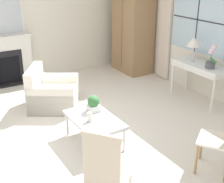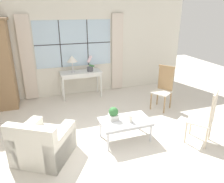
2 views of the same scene
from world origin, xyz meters
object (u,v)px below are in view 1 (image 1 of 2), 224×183
object	(u,v)px
fireplace	(4,56)
coffee_table	(94,121)
console_table	(200,68)
table_lamp	(194,42)
armoire	(133,26)
accent_chair_wooden	(105,170)
armchair_upholstered	(52,94)
potted_orchid	(211,59)
pillar_candle	(90,117)
potted_plant_small	(93,104)

from	to	relation	value
fireplace	coffee_table	size ratio (longest dim) A/B	2.04
console_table	table_lamp	xyz separation A→B (m)	(-0.23, -0.02, 0.48)
armoire	accent_chair_wooden	bearing A→B (deg)	-38.07
armchair_upholstered	accent_chair_wooden	bearing A→B (deg)	-10.61
potted_orchid	coffee_table	distance (m)	2.62
armoire	fireplace	bearing A→B (deg)	-103.26
armoire	pillar_candle	xyz separation A→B (m)	(2.71, -2.65, -0.66)
armchair_upholstered	potted_plant_small	xyz separation A→B (m)	(1.38, 0.17, 0.30)
fireplace	armoire	distance (m)	3.17
coffee_table	armoire	bearing A→B (deg)	136.02
potted_plant_small	console_table	bearing A→B (deg)	93.22
accent_chair_wooden	potted_plant_small	size ratio (longest dim) A/B	4.12
potted_plant_small	table_lamp	bearing A→B (deg)	98.49
armoire	table_lamp	world-z (taller)	armoire
armchair_upholstered	coffee_table	xyz separation A→B (m)	(1.59, 0.06, 0.12)
fireplace	table_lamp	distance (m)	4.18
console_table	coffee_table	xyz separation A→B (m)	(0.35, -2.60, -0.30)
coffee_table	potted_plant_small	xyz separation A→B (m)	(-0.21, 0.11, 0.18)
potted_orchid	accent_chair_wooden	xyz separation A→B (m)	(1.49, -3.19, -0.36)
coffee_table	potted_plant_small	world-z (taller)	potted_plant_small
fireplace	console_table	xyz separation A→B (m)	(3.00, 3.11, 0.02)
pillar_candle	fireplace	bearing A→B (deg)	-173.41
armoire	table_lamp	distance (m)	2.06
potted_orchid	armchair_upholstered	xyz separation A→B (m)	(-1.52, -2.62, -0.69)
console_table	accent_chair_wooden	distance (m)	3.68
armoire	table_lamp	size ratio (longest dim) A/B	4.69
potted_plant_small	armchair_upholstered	bearing A→B (deg)	-172.96
armchair_upholstered	potted_plant_small	distance (m)	1.42
table_lamp	coffee_table	size ratio (longest dim) A/B	0.49
potted_orchid	armchair_upholstered	world-z (taller)	potted_orchid
fireplace	pillar_candle	world-z (taller)	fireplace
coffee_table	table_lamp	bearing A→B (deg)	102.70
armoire	potted_plant_small	distance (m)	3.49
console_table	armchair_upholstered	xyz separation A→B (m)	(-1.24, -2.67, -0.42)
armoire	armchair_upholstered	xyz separation A→B (m)	(1.04, -2.61, -0.89)
accent_chair_wooden	armchair_upholstered	bearing A→B (deg)	169.39
fireplace	pillar_candle	distance (m)	3.45
armchair_upholstered	accent_chair_wooden	xyz separation A→B (m)	(3.01, -0.56, 0.34)
armchair_upholstered	pillar_candle	xyz separation A→B (m)	(1.66, -0.04, 0.23)
table_lamp	potted_orchid	xyz separation A→B (m)	(0.50, -0.03, -0.21)
coffee_table	potted_plant_small	size ratio (longest dim) A/B	3.75
fireplace	accent_chair_wooden	xyz separation A→B (m)	(4.77, -0.12, -0.06)
accent_chair_wooden	potted_plant_small	distance (m)	1.78
fireplace	armchair_upholstered	bearing A→B (deg)	14.00
potted_plant_small	potted_orchid	bearing A→B (deg)	86.88
fireplace	potted_orchid	world-z (taller)	fireplace
pillar_candle	potted_plant_small	bearing A→B (deg)	142.81
fireplace	table_lamp	size ratio (longest dim) A/B	4.14
fireplace	table_lamp	world-z (taller)	fireplace
fireplace	accent_chair_wooden	distance (m)	4.77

